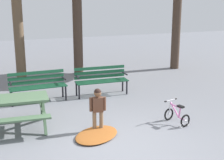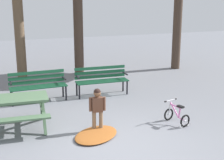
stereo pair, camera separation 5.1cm
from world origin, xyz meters
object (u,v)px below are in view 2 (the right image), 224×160
at_px(picnic_table, 6,106).
at_px(park_bench_left, 101,78).
at_px(park_bench_far_left, 38,84).
at_px(child_standing, 97,106).
at_px(kids_bicycle, 177,116).

relative_size(picnic_table, park_bench_left, 1.18).
height_order(park_bench_far_left, park_bench_left, same).
distance_m(picnic_table, park_bench_far_left, 2.18).
bearing_deg(park_bench_left, child_standing, -111.52).
height_order(picnic_table, park_bench_far_left, park_bench_far_left).
bearing_deg(picnic_table, park_bench_far_left, 63.01).
bearing_deg(kids_bicycle, park_bench_far_left, 132.81).
distance_m(park_bench_far_left, park_bench_left, 1.91).
bearing_deg(picnic_table, park_bench_left, 32.91).
height_order(park_bench_left, child_standing, child_standing).
bearing_deg(kids_bicycle, picnic_table, 164.59).
relative_size(park_bench_far_left, kids_bicycle, 2.61).
bearing_deg(child_standing, kids_bicycle, -9.27).
bearing_deg(park_bench_left, kids_bicycle, -73.72).
distance_m(picnic_table, kids_bicycle, 3.90).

